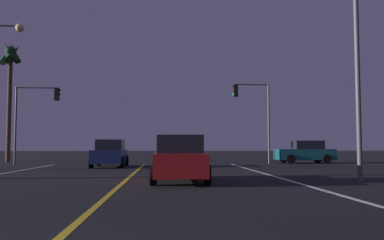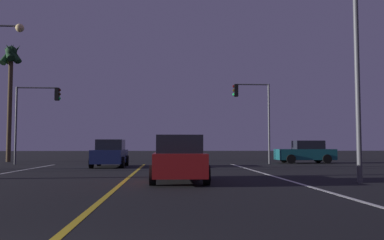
{
  "view_description": "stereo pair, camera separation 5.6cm",
  "coord_description": "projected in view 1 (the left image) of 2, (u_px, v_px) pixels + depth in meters",
  "views": [
    {
      "loc": [
        1.52,
        -3.23,
        1.33
      ],
      "look_at": [
        3.0,
        19.83,
        2.77
      ],
      "focal_mm": 38.38,
      "sensor_mm": 36.0,
      "label": 1
    },
    {
      "loc": [
        1.57,
        -3.23,
        1.33
      ],
      "look_at": [
        3.0,
        19.83,
        2.77
      ],
      "focal_mm": 38.38,
      "sensor_mm": 36.0,
      "label": 2
    }
  ],
  "objects": [
    {
      "name": "street_lamp_right_near",
      "position": [
        341.0,
        31.0,
        15.02
      ],
      "size": [
        2.63,
        0.44,
        8.78
      ],
      "rotation": [
        0.0,
        0.0,
        3.14
      ],
      "color": "#4C4C51",
      "rests_on": "ground"
    },
    {
      "name": "traffic_light_near_left",
      "position": [
        37.0,
        107.0,
        29.08
      ],
      "size": [
        3.14,
        0.36,
        5.49
      ],
      "color": "#4C4C51",
      "rests_on": "ground"
    },
    {
      "name": "lane_edge_right",
      "position": [
        310.0,
        186.0,
        13.34
      ],
      "size": [
        0.16,
        31.89,
        0.01
      ],
      "primitive_type": "cube",
      "color": "silver",
      "rests_on": "ground"
    },
    {
      "name": "car_lead_same_lane",
      "position": [
        179.0,
        159.0,
        15.03
      ],
      "size": [
        2.02,
        4.3,
        1.7
      ],
      "rotation": [
        0.0,
        0.0,
        1.57
      ],
      "color": "black",
      "rests_on": "ground"
    },
    {
      "name": "traffic_light_near_right",
      "position": [
        252.0,
        105.0,
        30.09
      ],
      "size": [
        2.75,
        0.36,
        5.87
      ],
      "rotation": [
        0.0,
        0.0,
        3.14
      ],
      "color": "#4C4C51",
      "rests_on": "ground"
    },
    {
      "name": "palm_tree_left_far",
      "position": [
        10.0,
        66.0,
        33.77
      ],
      "size": [
        1.96,
        2.04,
        10.04
      ],
      "color": "#473826",
      "rests_on": "ground"
    },
    {
      "name": "lane_center_divider",
      "position": [
        117.0,
        188.0,
        12.94
      ],
      "size": [
        0.16,
        31.89,
        0.01
      ],
      "primitive_type": "cube",
      "color": "gold",
      "rests_on": "ground"
    },
    {
      "name": "car_crossing_side",
      "position": [
        305.0,
        152.0,
        31.03
      ],
      "size": [
        4.3,
        2.02,
        1.7
      ],
      "rotation": [
        0.0,
        0.0,
        3.14
      ],
      "color": "black",
      "rests_on": "ground"
    },
    {
      "name": "car_oncoming",
      "position": [
        110.0,
        154.0,
        25.54
      ],
      "size": [
        2.02,
        4.3,
        1.7
      ],
      "rotation": [
        0.0,
        0.0,
        -1.57
      ],
      "color": "black",
      "rests_on": "ground"
    }
  ]
}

